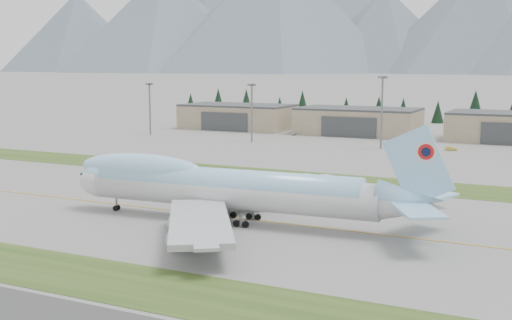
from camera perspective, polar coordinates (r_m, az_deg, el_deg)
The scene contains 11 objects.
ground at distance 122.22m, azimuth -4.54°, elevation -4.84°, with size 7000.00×7000.00×0.00m, color slate.
grass_strip_near at distance 92.60m, azimuth -16.59°, elevation -9.55°, with size 400.00×14.00×0.08m, color #294318.
grass_strip_far at distance 161.90m, azimuth 3.48°, elevation -1.54°, with size 400.00×18.00×0.08m, color #294318.
taxiway_line_main at distance 122.22m, azimuth -4.54°, elevation -4.84°, with size 400.00×0.40×0.02m, color #C79017.
boeing_747_freighter at distance 115.34m, azimuth -2.66°, elevation -2.47°, with size 71.52×61.73×18.87m.
hangar_left at distance 285.01m, azimuth -1.60°, elevation 3.89°, with size 48.00×26.60×10.80m.
hangar_center at distance 264.50m, azimuth 9.07°, elevation 3.43°, with size 48.00×26.60×10.80m.
floodlight_masts at distance 219.67m, azimuth 11.48°, elevation 5.06°, with size 193.60×10.03×24.34m.
service_vehicle_a at distance 258.76m, azimuth 3.36°, elevation 2.22°, with size 1.42×3.52×1.20m, color #BCBDBF.
service_vehicle_b at distance 221.34m, azimuth 16.93°, elevation 0.80°, with size 1.39×3.95×1.30m, color gold.
conifer_belt at distance 322.14m, azimuth 14.67°, elevation 4.45°, with size 268.20×13.27×16.55m.
Camera 1 is at (59.96, -102.74, 28.06)m, focal length 45.00 mm.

